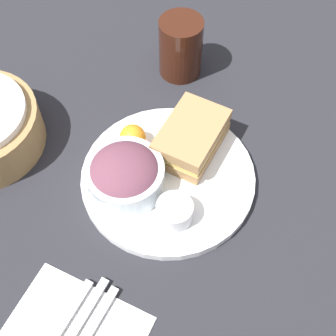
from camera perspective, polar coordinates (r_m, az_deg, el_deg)
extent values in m
plane|color=#232328|center=(0.74, 0.00, -1.48)|extent=(4.00, 4.00, 0.00)
cylinder|color=white|center=(0.73, 0.00, -1.17)|extent=(0.27, 0.27, 0.01)
cube|color=#A37A4C|center=(0.75, 2.79, 3.04)|extent=(0.13, 0.09, 0.02)
cube|color=#E5C666|center=(0.74, 2.84, 3.74)|extent=(0.12, 0.08, 0.01)
cube|color=#A37A4C|center=(0.73, 2.89, 4.48)|extent=(0.13, 0.09, 0.02)
cylinder|color=silver|center=(0.70, -5.23, -1.07)|extent=(0.12, 0.12, 0.05)
ellipsoid|color=brown|center=(0.69, -5.31, -0.58)|extent=(0.11, 0.11, 0.06)
cylinder|color=#B7B7BC|center=(0.68, 0.81, -5.33)|extent=(0.05, 0.05, 0.03)
sphere|color=orange|center=(0.74, -4.32, 3.74)|extent=(0.04, 0.04, 0.04)
cylinder|color=#38190F|center=(0.85, 1.55, 14.49)|extent=(0.08, 0.08, 0.11)
cube|color=#B2B2B7|center=(0.65, -11.75, -19.46)|extent=(0.17, 0.02, 0.01)
cube|color=#B2B2B7|center=(0.66, -13.11, -18.66)|extent=(0.15, 0.02, 0.01)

